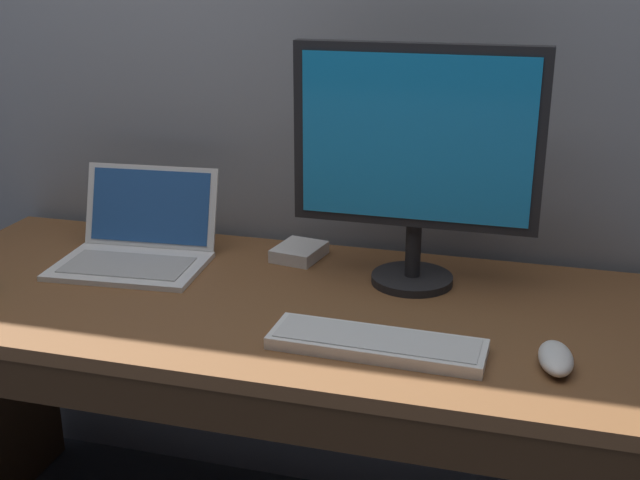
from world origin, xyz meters
TOP-DOWN VIEW (x-y plane):
  - back_wall at (0.00, 0.40)m, footprint 3.73×0.04m
  - desk at (0.00, -0.01)m, footprint 1.67×0.71m
  - laptop_white at (-0.37, 0.11)m, footprint 0.36×0.32m
  - external_monitor at (0.28, 0.14)m, footprint 0.52×0.18m
  - wired_keyboard at (0.27, -0.18)m, footprint 0.40×0.13m
  - computer_mouse at (0.59, -0.16)m, footprint 0.07×0.13m
  - external_drive_box at (-0.01, 0.24)m, footprint 0.12×0.14m

SIDE VIEW (x-z plane):
  - desk at x=0.00m, z-range 0.16..0.90m
  - wired_keyboard at x=0.27m, z-range 0.74..0.77m
  - external_drive_box at x=-0.01m, z-range 0.74..0.77m
  - computer_mouse at x=0.59m, z-range 0.74..0.78m
  - laptop_white at x=-0.37m, z-range 0.68..0.88m
  - external_monitor at x=0.28m, z-range 0.78..1.31m
  - back_wall at x=0.00m, z-range 0.00..2.61m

